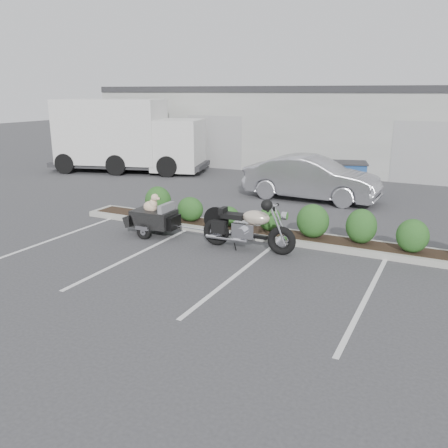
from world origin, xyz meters
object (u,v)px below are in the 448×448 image
at_px(motorcycle, 247,228).
at_px(delivery_truck, 128,137).
at_px(pet_trailer, 153,217).
at_px(dumpster, 343,177).
at_px(sedan, 312,178).

distance_m(motorcycle, delivery_truck, 12.95).
distance_m(motorcycle, pet_trailer, 2.79).
bearing_deg(delivery_truck, pet_trailer, -65.39).
bearing_deg(motorcycle, delivery_truck, 138.71).
relative_size(motorcycle, dumpster, 1.20).
height_order(pet_trailer, sedan, sedan).
relative_size(motorcycle, delivery_truck, 0.31).
bearing_deg(motorcycle, sedan, 90.57).
bearing_deg(dumpster, sedan, -124.83).
height_order(sedan, delivery_truck, delivery_truck).
xyz_separation_m(sedan, dumpster, (0.66, 1.96, -0.20)).
height_order(pet_trailer, dumpster, dumpster).
relative_size(pet_trailer, dumpster, 0.96).
height_order(motorcycle, delivery_truck, delivery_truck).
bearing_deg(dumpster, delivery_truck, 162.91).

